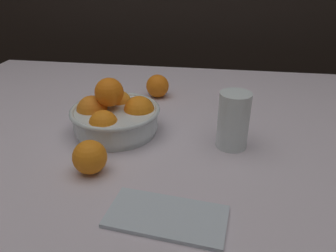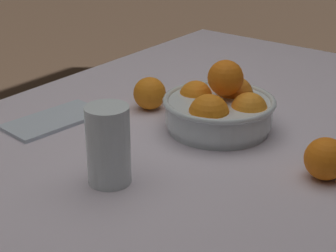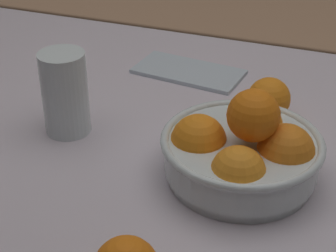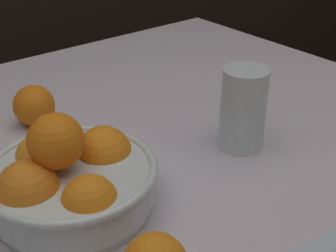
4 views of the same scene
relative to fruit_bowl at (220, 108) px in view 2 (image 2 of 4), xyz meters
name	(u,v)px [view 2 (image 2 of 4)]	position (x,y,z in m)	size (l,w,h in m)	color
dining_table	(225,168)	(0.04, 0.04, -0.11)	(1.46, 1.10, 0.73)	silver
fruit_bowl	(220,108)	(0.00, 0.00, 0.00)	(0.23, 0.23, 0.15)	silver
juice_glass	(109,149)	(0.30, -0.03, 0.01)	(0.08, 0.08, 0.14)	#F4A314
orange_loose_near_bowl	(150,93)	(0.00, -0.19, -0.01)	(0.07, 0.07, 0.07)	orange
orange_loose_front	(326,159)	(0.07, 0.26, -0.01)	(0.08, 0.08, 0.08)	orange
napkin	(54,120)	(0.19, -0.31, -0.04)	(0.21, 0.11, 0.01)	silver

